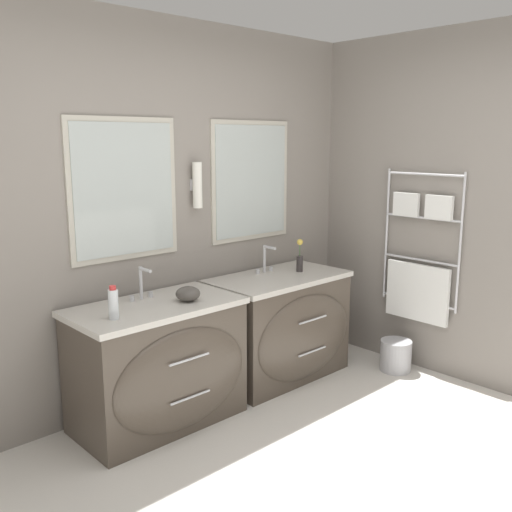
{
  "coord_description": "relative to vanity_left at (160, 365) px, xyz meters",
  "views": [
    {
      "loc": [
        -2.1,
        -1.43,
        1.81
      ],
      "look_at": [
        0.43,
        1.27,
        1.04
      ],
      "focal_mm": 40.0,
      "sensor_mm": 36.0,
      "label": 1
    }
  ],
  "objects": [
    {
      "name": "waste_bin",
      "position": [
        1.84,
        -0.54,
        -0.27
      ],
      "size": [
        0.25,
        0.25,
        0.25
      ],
      "color": "#B7B7BC",
      "rests_on": "ground_plane"
    },
    {
      "name": "wall_back",
      "position": [
        0.23,
        0.38,
        0.91
      ],
      "size": [
        5.26,
        0.15,
        2.6
      ],
      "color": "gray",
      "rests_on": "ground_plane"
    },
    {
      "name": "vanity_right",
      "position": [
        1.1,
        0.0,
        0.0
      ],
      "size": [
        1.07,
        0.65,
        0.79
      ],
      "color": "#4C4238",
      "rests_on": "ground_plane"
    },
    {
      "name": "amenity_bowl",
      "position": [
        0.19,
        -0.05,
        0.44
      ],
      "size": [
        0.16,
        0.16,
        0.09
      ],
      "color": "#4C4742",
      "rests_on": "vanity_left"
    },
    {
      "name": "vanity_left",
      "position": [
        0.0,
        0.0,
        0.0
      ],
      "size": [
        1.07,
        0.65,
        0.79
      ],
      "color": "#4C4238",
      "rests_on": "ground_plane"
    },
    {
      "name": "toiletry_bottle",
      "position": [
        -0.34,
        -0.06,
        0.48
      ],
      "size": [
        0.06,
        0.06,
        0.2
      ],
      "color": "silver",
      "rests_on": "vanity_left"
    },
    {
      "name": "faucet_right",
      "position": [
        1.1,
        0.18,
        0.5
      ],
      "size": [
        0.17,
        0.13,
        0.21
      ],
      "color": "silver",
      "rests_on": "vanity_right"
    },
    {
      "name": "faucet_left",
      "position": [
        0.0,
        0.18,
        0.5
      ],
      "size": [
        0.17,
        0.13,
        0.21
      ],
      "color": "silver",
      "rests_on": "vanity_left"
    },
    {
      "name": "wall_right",
      "position": [
        2.08,
        -0.65,
        0.89
      ],
      "size": [
        0.13,
        3.73,
        2.6
      ],
      "color": "gray",
      "rests_on": "ground_plane"
    },
    {
      "name": "flower_vase",
      "position": [
        1.32,
        0.03,
        0.49
      ],
      "size": [
        0.05,
        0.05,
        0.26
      ],
      "color": "#332D2D",
      "rests_on": "vanity_right"
    }
  ]
}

